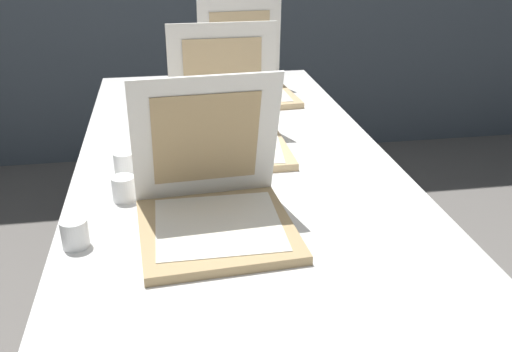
% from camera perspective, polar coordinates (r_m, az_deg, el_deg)
% --- Properties ---
extents(table, '(0.93, 2.24, 0.73)m').
position_cam_1_polar(table, '(1.63, -1.66, -0.96)').
color(table, silver).
rests_on(table, ground).
extents(pizza_box_front, '(0.37, 0.37, 0.35)m').
position_cam_1_polar(pizza_box_front, '(1.30, -4.23, -3.26)').
color(pizza_box_front, tan).
rests_on(pizza_box_front, table).
extents(pizza_box_middle, '(0.35, 0.35, 0.37)m').
position_cam_1_polar(pizza_box_middle, '(1.76, -2.78, 4.41)').
color(pizza_box_middle, tan).
rests_on(pizza_box_middle, table).
extents(pizza_box_back, '(0.37, 0.38, 0.37)m').
position_cam_1_polar(pizza_box_back, '(2.30, -0.92, 9.31)').
color(pizza_box_back, tan).
rests_on(pizza_box_back, table).
extents(cup_white_near_left, '(0.06, 0.06, 0.06)m').
position_cam_1_polar(cup_white_near_left, '(1.30, -17.78, -5.53)').
color(cup_white_near_left, white).
rests_on(cup_white_near_left, table).
extents(cup_white_mid, '(0.06, 0.06, 0.06)m').
position_cam_1_polar(cup_white_mid, '(1.63, -13.10, 1.24)').
color(cup_white_mid, white).
rests_on(cup_white_mid, table).
extents(cup_white_far, '(0.06, 0.06, 0.06)m').
position_cam_1_polar(cup_white_far, '(1.94, -10.68, 5.29)').
color(cup_white_far, white).
rests_on(cup_white_far, table).
extents(cup_white_near_center, '(0.06, 0.06, 0.06)m').
position_cam_1_polar(cup_white_near_center, '(1.48, -13.17, -1.24)').
color(cup_white_near_center, white).
rests_on(cup_white_near_center, table).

